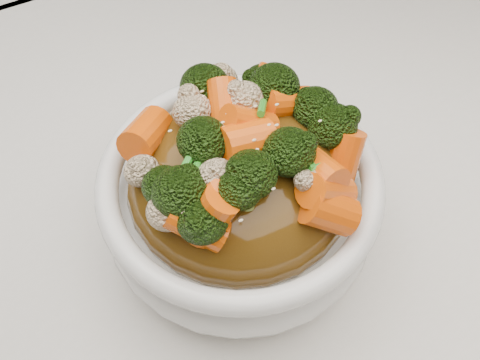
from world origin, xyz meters
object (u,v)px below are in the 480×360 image
carrots (240,129)px  bowl (240,203)px  dining_table (245,343)px  broccoli (240,130)px

carrots → bowl: bearing=116.6°
dining_table → bowl: bowl is taller
carrots → broccoli: size_ratio=1.00×
broccoli → dining_table: bearing=46.3°
dining_table → carrots: size_ratio=6.71×
dining_table → bowl: 0.42m
bowl → carrots: size_ratio=1.26×
bowl → carrots: 0.10m
dining_table → carrots: bearing=-133.7°
bowl → broccoli: 0.09m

